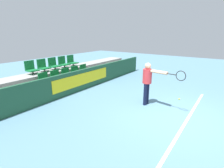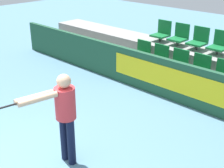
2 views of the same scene
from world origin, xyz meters
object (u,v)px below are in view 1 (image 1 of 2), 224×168
at_px(stadium_chair_5, 31,68).
at_px(stadium_chair_0, 45,81).
at_px(stadium_chair_7, 54,64).
at_px(tennis_player, 149,80).
at_px(stadium_chair_3, 76,73).
at_px(stadium_chair_9, 72,61).
at_px(stadium_chair_6, 43,66).
at_px(stadium_chair_2, 67,75).
at_px(tennis_ball, 179,99).
at_px(stadium_chair_8, 63,63).
at_px(stadium_chair_1, 57,78).
at_px(stadium_chair_4, 85,71).

bearing_deg(stadium_chair_5, stadium_chair_0, -90.00).
distance_m(stadium_chair_7, tennis_player, 4.81).
distance_m(stadium_chair_3, stadium_chair_9, 1.16).
distance_m(stadium_chair_6, tennis_player, 4.89).
xyz_separation_m(stadium_chair_2, stadium_chair_9, (1.17, 0.92, 0.41)).
distance_m(stadium_chair_2, tennis_ball, 5.00).
distance_m(stadium_chair_0, stadium_chair_9, 2.55).
xyz_separation_m(stadium_chair_3, stadium_chair_5, (-1.76, 0.92, 0.41)).
bearing_deg(stadium_chair_3, stadium_chair_8, 90.00).
xyz_separation_m(stadium_chair_2, tennis_ball, (1.57, -4.71, -0.63)).
bearing_deg(tennis_player, stadium_chair_1, 113.55).
height_order(stadium_chair_3, tennis_ball, stadium_chair_3).
relative_size(stadium_chair_0, stadium_chair_2, 1.00).
bearing_deg(stadium_chair_2, stadium_chair_9, 38.05).
xyz_separation_m(stadium_chair_7, stadium_chair_8, (0.59, 0.00, 0.00)).
distance_m(stadium_chair_4, tennis_ball, 4.76).
bearing_deg(stadium_chair_4, stadium_chair_6, 152.44).
height_order(stadium_chair_3, stadium_chair_6, stadium_chair_6).
xyz_separation_m(stadium_chair_3, stadium_chair_6, (-1.17, 0.92, 0.41)).
height_order(stadium_chair_6, stadium_chair_8, same).
height_order(stadium_chair_1, tennis_player, tennis_player).
bearing_deg(stadium_chair_7, stadium_chair_8, 0.00).
distance_m(stadium_chair_1, tennis_player, 4.01).
xyz_separation_m(stadium_chair_6, tennis_player, (0.98, -4.79, -0.11)).
distance_m(stadium_chair_8, stadium_chair_9, 0.59).
distance_m(stadium_chair_0, stadium_chair_5, 1.00).
relative_size(stadium_chair_3, stadium_chair_8, 1.00).
relative_size(stadium_chair_9, tennis_ball, 8.75).
relative_size(stadium_chair_1, stadium_chair_3, 1.00).
relative_size(stadium_chair_2, stadium_chair_3, 1.00).
distance_m(stadium_chair_0, stadium_chair_3, 1.76).
height_order(stadium_chair_2, stadium_chair_8, stadium_chair_8).
relative_size(stadium_chair_1, stadium_chair_4, 1.00).
height_order(stadium_chair_0, stadium_chair_4, same).
distance_m(stadium_chair_0, stadium_chair_4, 2.34).
relative_size(stadium_chair_5, stadium_chair_9, 1.00).
xyz_separation_m(stadium_chair_4, stadium_chair_8, (-0.59, 0.92, 0.41)).
height_order(stadium_chair_1, tennis_ball, stadium_chair_1).
xyz_separation_m(stadium_chair_0, stadium_chair_5, (0.00, 0.92, 0.41)).
bearing_deg(tennis_ball, stadium_chair_8, 99.89).
height_order(stadium_chair_0, stadium_chair_1, same).
bearing_deg(stadium_chair_2, stadium_chair_4, 0.00).
xyz_separation_m(stadium_chair_1, stadium_chair_3, (1.17, 0.00, 0.00)).
relative_size(stadium_chair_6, stadium_chair_9, 1.00).
relative_size(stadium_chair_1, stadium_chair_7, 1.00).
xyz_separation_m(stadium_chair_0, stadium_chair_4, (2.34, 0.00, 0.00)).
bearing_deg(stadium_chair_5, stadium_chair_4, -21.38).
xyz_separation_m(stadium_chair_7, stadium_chair_9, (1.17, 0.00, 0.00)).
height_order(stadium_chair_0, stadium_chair_3, same).
distance_m(stadium_chair_1, tennis_ball, 5.21).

